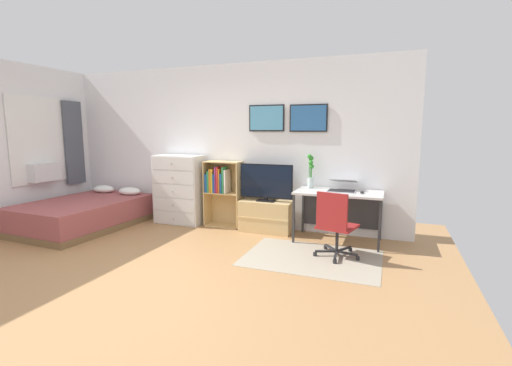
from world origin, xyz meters
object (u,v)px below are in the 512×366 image
Objects in this scene: television at (266,183)px; laptop at (343,186)px; bed at (84,213)px; bamboo_vase at (311,172)px; dresser at (180,189)px; desk at (339,199)px; computer_mouse at (362,192)px; tv_stand at (266,216)px; office_chair at (335,223)px; bookshelf at (221,188)px.

television is 2.00× the size of laptop.
bamboo_vase reaches higher than bed.
dresser is 2.74m from desk.
bamboo_vase reaches higher than dresser.
bed is at bearing -165.02° from television.
computer_mouse is 0.85m from bamboo_vase.
bamboo_vase is at bearing 8.66° from television.
bed is at bearing -168.15° from laptop.
dresser is 1.37× the size of television.
television is at bearing -90.00° from tv_stand.
office_chair is 0.81m from computer_mouse.
television is 1.16m from desk.
tv_stand is 1.49m from office_chair.
computer_mouse is at bearing 10.86° from bed.
dresser reaches higher than computer_mouse.
tv_stand is (1.59, 0.02, -0.35)m from dresser.
office_chair is 8.27× the size of computer_mouse.
computer_mouse is (0.32, -0.10, 0.14)m from desk.
dresser is 1.61m from television.
tv_stand is at bearing 174.54° from computer_mouse.
office_chair is (2.80, -0.83, -0.14)m from dresser.
bamboo_vase reaches higher than television.
bed reaches higher than tv_stand.
tv_stand is 0.97× the size of television.
office_chair is (1.21, -0.84, 0.21)m from tv_stand.
office_chair is at bearing -23.74° from bookshelf.
tv_stand is 1.20m from desk.
television is 1.47m from computer_mouse.
computer_mouse is at bearing -23.03° from laptop.
laptop reaches higher than bed.
tv_stand is 0.55m from television.
tv_stand is (0.82, -0.05, -0.40)m from bookshelf.
desk is (1.96, -0.09, -0.04)m from bookshelf.
laptop is (4.15, 0.80, 0.58)m from bed.
computer_mouse is 0.20× the size of bamboo_vase.
office_chair reaches higher than desk.
dresser is at bearing -175.46° from bookshelf.
bookshelf is 0.92m from tv_stand.
dresser is at bearing 179.46° from desk.
computer_mouse is at bearing -17.05° from desk.
computer_mouse is (1.47, -0.12, -0.04)m from television.
bed is 2.43× the size of office_chair.
office_chair is at bearing -60.73° from bamboo_vase.
dresser is 0.78m from bookshelf.
bamboo_vase reaches higher than computer_mouse.
television is 1.18m from laptop.
dresser reaches higher than office_chair.
laptop is (2.00, -0.06, 0.16)m from bookshelf.
bookshelf is at bearing 177.46° from desk.
laptop is at bearing -0.65° from tv_stand.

